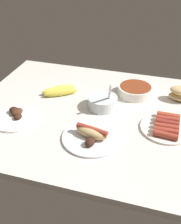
% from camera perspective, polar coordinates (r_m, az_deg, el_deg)
% --- Properties ---
extents(ground_plane, '(1.20, 0.90, 0.03)m').
position_cam_1_polar(ground_plane, '(1.26, 1.88, -0.83)').
color(ground_plane, silver).
extents(plate_sausages, '(0.22, 0.22, 0.04)m').
position_cam_1_polar(plate_sausages, '(1.19, 15.53, -2.94)').
color(plate_sausages, white).
rests_on(plate_sausages, ground_plane).
extents(banana_bunch, '(0.18, 0.16, 0.04)m').
position_cam_1_polar(banana_bunch, '(1.40, -6.42, 4.43)').
color(banana_bunch, '#E5D14C').
rests_on(banana_bunch, ground_plane).
extents(bowl_chili, '(0.17, 0.17, 0.05)m').
position_cam_1_polar(bowl_chili, '(1.40, 9.28, 4.54)').
color(bowl_chili, white).
rests_on(bowl_chili, ground_plane).
extents(bowl_coleslaw, '(0.14, 0.14, 0.16)m').
position_cam_1_polar(bowl_coleslaw, '(1.28, 2.68, 2.14)').
color(bowl_coleslaw, silver).
rests_on(bowl_coleslaw, ground_plane).
extents(plate_hotdog_assembled, '(0.24, 0.24, 0.06)m').
position_cam_1_polar(plate_hotdog_assembled, '(1.09, 0.31, -4.83)').
color(plate_hotdog_assembled, white).
rests_on(plate_hotdog_assembled, ground_plane).
extents(plate_grilled_meat, '(0.20, 0.20, 0.04)m').
position_cam_1_polar(plate_grilled_meat, '(1.25, -15.28, -0.99)').
color(plate_grilled_meat, white).
rests_on(plate_grilled_meat, ground_plane).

